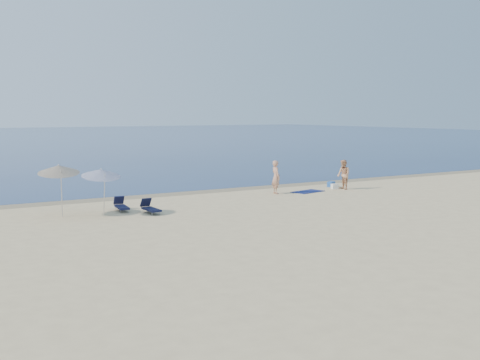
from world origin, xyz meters
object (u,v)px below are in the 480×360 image
at_px(umbrella_near, 101,173).
at_px(blue_cooler, 331,184).
at_px(person_left, 276,177).
at_px(person_right, 344,175).

bearing_deg(umbrella_near, blue_cooler, 13.66).
height_order(person_left, person_right, person_left).
xyz_separation_m(person_right, umbrella_near, (-15.71, -1.64, 1.07)).
bearing_deg(person_left, blue_cooler, -70.09).
bearing_deg(blue_cooler, umbrella_near, 169.16).
bearing_deg(blue_cooler, person_right, -119.63).
xyz_separation_m(person_left, umbrella_near, (-11.06, -2.16, 1.01)).
height_order(person_right, umbrella_near, umbrella_near).
distance_m(person_right, umbrella_near, 15.83).
distance_m(person_left, person_right, 4.68).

